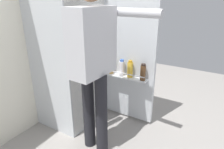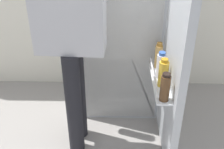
# 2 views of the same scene
# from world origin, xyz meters

# --- Properties ---
(ground_plane) EXTENTS (5.61, 5.61, 0.00)m
(ground_plane) POSITION_xyz_m (0.00, 0.00, 0.00)
(ground_plane) COLOR gray
(kitchen_wall) EXTENTS (4.40, 0.10, 2.58)m
(kitchen_wall) POSITION_xyz_m (0.00, 0.90, 1.29)
(kitchen_wall) COLOR silver
(kitchen_wall) RESTS_ON ground_plane
(refrigerator) EXTENTS (0.75, 1.26, 1.76)m
(refrigerator) POSITION_xyz_m (0.03, 0.50, 0.88)
(refrigerator) COLOR silver
(refrigerator) RESTS_ON ground_plane
(person) EXTENTS (0.56, 0.80, 1.70)m
(person) POSITION_xyz_m (-0.32, -0.05, 1.03)
(person) COLOR black
(person) RESTS_ON ground_plane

